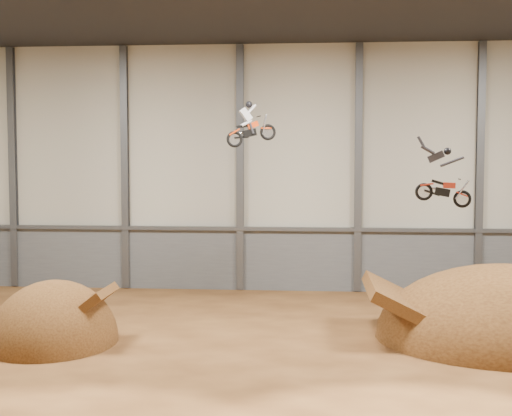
{
  "coord_description": "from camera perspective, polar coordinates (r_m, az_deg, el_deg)",
  "views": [
    {
      "loc": [
        0.9,
        -25.5,
        7.59
      ],
      "look_at": [
        -1.53,
        4.0,
        5.5
      ],
      "focal_mm": 50.0,
      "sensor_mm": 36.0,
      "label": 1
    }
  ],
  "objects": [
    {
      "name": "fmx_rider_a",
      "position": [
        32.39,
        -0.25,
        7.01
      ],
      "size": [
        2.8,
        1.6,
        2.5
      ],
      "primitive_type": null,
      "rotation": [
        0.0,
        -0.21,
        0.29
      ],
      "color": "red"
    },
    {
      "name": "steel_column_2",
      "position": [
        40.52,
        -1.28,
        3.21
      ],
      "size": [
        0.4,
        0.36,
        13.9
      ],
      "primitive_type": "cube",
      "color": "#47494F",
      "rests_on": "ground"
    },
    {
      "name": "steel_column_1",
      "position": [
        41.75,
        -10.43,
        3.17
      ],
      "size": [
        0.4,
        0.36,
        13.9
      ],
      "primitive_type": "cube",
      "color": "#47494F",
      "rests_on": "ground"
    },
    {
      "name": "steel_column_0",
      "position": [
        43.96,
        -18.86,
        3.06
      ],
      "size": [
        0.4,
        0.36,
        13.9
      ],
      "primitive_type": "cube",
      "color": "#47494F",
      "rests_on": "ground"
    },
    {
      "name": "steel_rail",
      "position": [
        40.46,
        3.42,
        -1.7
      ],
      "size": [
        39.8,
        0.35,
        0.2
      ],
      "primitive_type": "cube",
      "color": "#47494F",
      "rests_on": "lower_band_back"
    },
    {
      "name": "lower_band_back",
      "position": [
        40.83,
        3.41,
        -4.19
      ],
      "size": [
        39.8,
        0.18,
        3.5
      ],
      "primitive_type": "cube",
      "color": "#585C61",
      "rests_on": "ground"
    },
    {
      "name": "landing_ramp",
      "position": [
        32.05,
        19.41,
        -9.89
      ],
      "size": [
        10.87,
        9.62,
        6.27
      ],
      "primitive_type": "ellipsoid",
      "color": "#402410",
      "rests_on": "ground"
    },
    {
      "name": "steel_column_3",
      "position": [
        40.38,
        8.18,
        3.16
      ],
      "size": [
        0.4,
        0.36,
        13.9
      ],
      "primitive_type": "cube",
      "color": "#47494F",
      "rests_on": "ground"
    },
    {
      "name": "back_wall",
      "position": [
        40.51,
        3.45,
        3.2
      ],
      "size": [
        40.0,
        0.1,
        14.0
      ],
      "primitive_type": "cube",
      "color": "beige",
      "rests_on": "ground"
    },
    {
      "name": "floor",
      "position": [
        26.62,
        2.64,
        -12.53
      ],
      "size": [
        40.0,
        40.0,
        0.0
      ],
      "primitive_type": "plane",
      "color": "#502E15",
      "rests_on": "ground"
    },
    {
      "name": "steel_column_4",
      "position": [
        41.32,
        17.46,
        3.04
      ],
      "size": [
        0.4,
        0.36,
        13.9
      ],
      "primitive_type": "cube",
      "color": "#47494F",
      "rests_on": "ground"
    },
    {
      "name": "fmx_rider_b",
      "position": [
        27.46,
        14.65,
        2.77
      ],
      "size": [
        3.18,
        1.1,
        2.8
      ],
      "primitive_type": null,
      "rotation": [
        0.0,
        0.18,
        -0.1
      ],
      "color": "red"
    },
    {
      "name": "takeoff_ramp",
      "position": [
        30.83,
        -15.87,
        -10.37
      ],
      "size": [
        5.18,
        5.97,
        5.18
      ],
      "primitive_type": "ellipsoid",
      "color": "#402410",
      "rests_on": "ground"
    }
  ]
}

